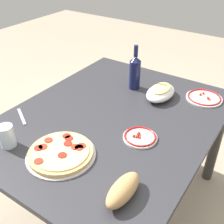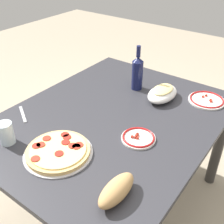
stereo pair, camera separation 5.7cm
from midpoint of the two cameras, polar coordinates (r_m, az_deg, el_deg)
The scene contains 10 objects.
ground_plane at distance 2.03m, azimuth 0.85°, elevation -18.19°, with size 8.00×8.00×0.00m, color tan.
dining_table at distance 1.59m, azimuth 1.04°, elevation -4.05°, with size 1.33×1.06×0.73m.
pepperoni_pizza at distance 1.30m, azimuth -9.75°, elevation -7.95°, with size 0.32×0.32×0.03m.
baked_pasta_dish at distance 1.70m, azimuth 11.28°, elevation 3.86°, with size 0.24×0.15×0.08m.
wine_bottle at distance 1.76m, azimuth 6.17°, elevation 8.11°, with size 0.07×0.07×0.29m.
water_glass at distance 1.40m, azimuth -19.84°, elevation -4.12°, with size 0.07×0.07×0.11m, color silver.
side_plate_near at distance 1.37m, azimuth 6.64°, elevation -5.29°, with size 0.17×0.17×0.02m.
side_plate_far at distance 1.76m, azimuth 19.75°, elevation 2.35°, with size 0.21×0.21×0.02m.
bread_loaf at distance 1.09m, azimuth 2.50°, elevation -15.76°, with size 0.20×0.08×0.08m, color tan.
fork_left at distance 1.61m, azimuth -16.89°, elevation -0.44°, with size 0.17×0.02×0.01m, color #B7B7BC.
Camera 2 is at (-1.01, -0.75, 1.59)m, focal length 44.50 mm.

